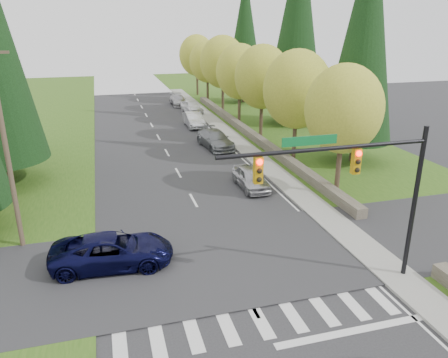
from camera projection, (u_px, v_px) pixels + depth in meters
name	position (u px, v px, depth m)	size (l,w,h in m)	color
grass_east	(341.00, 162.00, 34.94)	(14.00, 110.00, 0.06)	#2E5216
cross_street	(226.00, 259.00, 20.78)	(120.00, 8.00, 0.10)	#28282B
sidewalk_east	(261.00, 161.00, 35.18)	(1.80, 80.00, 0.13)	gray
curb_east	(251.00, 161.00, 34.97)	(0.20, 80.00, 0.13)	gray
stone_wall_north	(249.00, 133.00, 42.75)	(0.70, 40.00, 0.70)	#4C4438
traffic_signal	(358.00, 176.00, 17.02)	(8.70, 0.37, 6.80)	black
utility_pole	(6.00, 148.00, 20.23)	(1.60, 0.24, 10.00)	#473828
decid_tree_0	(344.00, 109.00, 26.64)	(4.80, 4.80, 8.37)	#38281C
decid_tree_1	(297.00, 89.00, 32.93)	(5.20, 5.20, 8.80)	#38281C
decid_tree_2	(262.00, 77.00, 39.17)	(5.00, 5.00, 8.82)	#38281C
decid_tree_3	(240.00, 72.00, 45.62)	(5.00, 5.00, 8.55)	#38281C
decid_tree_4	(223.00, 62.00, 51.84)	(5.40, 5.40, 9.18)	#38281C
decid_tree_5	(207.00, 62.00, 58.30)	(4.80, 4.80, 8.30)	#38281C
decid_tree_6	(197.00, 55.00, 64.55)	(5.20, 5.20, 8.86)	#38281C
conifer_e_a	(365.00, 34.00, 31.85)	(5.44, 5.44, 17.80)	#38281C
conifer_e_b	(298.00, 20.00, 44.43)	(6.12, 6.12, 19.80)	#38281C
conifer_e_c	(245.00, 32.00, 57.36)	(5.10, 5.10, 16.80)	#38281C
suv_navy	(112.00, 251.00, 19.98)	(2.54, 5.52, 1.53)	black
parked_car_a	(251.00, 178.00, 29.38)	(1.69, 4.20, 1.43)	#B2B2B7
parked_car_b	(215.00, 139.00, 38.79)	(2.13, 5.25, 1.52)	slate
parked_car_c	(194.00, 120.00, 46.49)	(1.60, 4.58, 1.51)	silver
parked_car_d	(192.00, 107.00, 53.49)	(1.80, 4.49, 1.53)	white
parked_car_e	(178.00, 100.00, 58.28)	(1.90, 4.67, 1.36)	#A5A4A9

